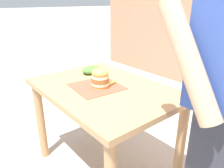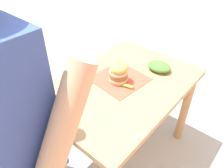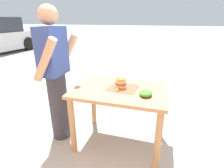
{
  "view_description": "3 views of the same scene",
  "coord_description": "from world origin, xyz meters",
  "px_view_note": "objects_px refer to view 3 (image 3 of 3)",
  "views": [
    {
      "loc": [
        0.89,
        1.19,
        1.36
      ],
      "look_at": [
        0.0,
        0.1,
        0.81
      ],
      "focal_mm": 35.0,
      "sensor_mm": 36.0,
      "label": 1
    },
    {
      "loc": [
        -0.73,
        0.96,
        1.67
      ],
      "look_at": [
        0.0,
        0.1,
        0.81
      ],
      "focal_mm": 35.0,
      "sensor_mm": 36.0,
      "label": 2
    },
    {
      "loc": [
        -1.86,
        -0.46,
        1.54
      ],
      "look_at": [
        0.0,
        0.1,
        0.81
      ],
      "focal_mm": 28.0,
      "sensor_mm": 36.0,
      "label": 3
    }
  ],
  "objects_px": {
    "patio_table": "(120,99)",
    "pickle_spear": "(117,89)",
    "sandwich": "(121,82)",
    "side_salad": "(146,93)",
    "diner_across_table": "(56,75)"
  },
  "relations": [
    {
      "from": "patio_table",
      "to": "sandwich",
      "type": "bearing_deg",
      "value": -8.36
    },
    {
      "from": "side_salad",
      "to": "sandwich",
      "type": "bearing_deg",
      "value": 65.76
    },
    {
      "from": "patio_table",
      "to": "side_salad",
      "type": "distance_m",
      "value": 0.37
    },
    {
      "from": "patio_table",
      "to": "sandwich",
      "type": "xyz_separation_m",
      "value": [
        0.03,
        -0.0,
        0.21
      ]
    },
    {
      "from": "patio_table",
      "to": "sandwich",
      "type": "height_order",
      "value": "sandwich"
    },
    {
      "from": "sandwich",
      "to": "pickle_spear",
      "type": "relative_size",
      "value": 1.98
    },
    {
      "from": "patio_table",
      "to": "side_salad",
      "type": "xyz_separation_m",
      "value": [
        -0.11,
        -0.31,
        0.16
      ]
    },
    {
      "from": "diner_across_table",
      "to": "side_salad",
      "type": "bearing_deg",
      "value": -90.52
    },
    {
      "from": "pickle_spear",
      "to": "side_salad",
      "type": "bearing_deg",
      "value": -99.05
    },
    {
      "from": "patio_table",
      "to": "pickle_spear",
      "type": "xyz_separation_m",
      "value": [
        -0.06,
        0.02,
        0.15
      ]
    },
    {
      "from": "patio_table",
      "to": "side_salad",
      "type": "height_order",
      "value": "side_salad"
    },
    {
      "from": "patio_table",
      "to": "pickle_spear",
      "type": "height_order",
      "value": "pickle_spear"
    },
    {
      "from": "side_salad",
      "to": "diner_across_table",
      "type": "distance_m",
      "value": 1.11
    },
    {
      "from": "sandwich",
      "to": "diner_across_table",
      "type": "xyz_separation_m",
      "value": [
        -0.13,
        0.8,
        0.05
      ]
    },
    {
      "from": "side_salad",
      "to": "diner_across_table",
      "type": "xyz_separation_m",
      "value": [
        0.01,
        1.11,
        0.09
      ]
    }
  ]
}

